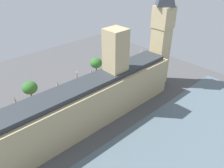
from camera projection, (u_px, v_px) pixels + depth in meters
ground_plane at (84, 120)px, 83.43m from camera, size 147.30×147.30×0.00m
river_thames at (147, 168)px, 64.68m from camera, size 30.33×132.57×0.25m
parliament_building at (89, 101)px, 78.48m from camera, size 11.84×77.30×31.81m
clock_tower at (162, 29)px, 95.61m from camera, size 7.50×7.50×49.76m
car_yellow_cab_kerbside at (122, 80)px, 108.09m from camera, size 2.19×4.75×1.74m
car_blue_far_end at (95, 87)px, 102.54m from camera, size 2.04×4.34×1.74m
car_black_opposite_hall at (76, 101)px, 92.34m from camera, size 1.84×4.25×1.74m
double_decker_bus_midblock at (36, 115)px, 82.08m from camera, size 2.77×10.53×4.75m
car_silver_corner at (8, 131)px, 77.04m from camera, size 2.03×4.68×1.74m
pedestrian_leading at (83, 108)px, 88.76m from camera, size 0.59×0.48×1.66m
pedestrian_near_tower at (56, 122)px, 81.52m from camera, size 0.65×0.60×1.53m
plane_tree_under_trees at (96, 63)px, 108.67m from camera, size 5.81×5.81×10.12m
plane_tree_by_river_gate at (30, 88)px, 88.91m from camera, size 5.93×5.93×10.06m
street_lamp_trailing at (77, 76)px, 103.42m from camera, size 0.56×0.56×6.83m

